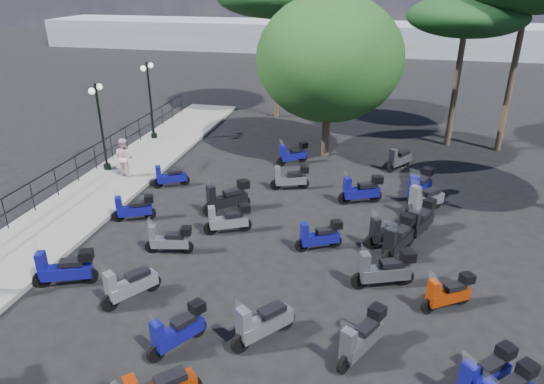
% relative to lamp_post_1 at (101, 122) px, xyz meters
% --- Properties ---
extents(ground, '(120.00, 120.00, 0.00)m').
position_rel_lamp_post_1_xyz_m(ground, '(7.38, -6.37, -2.28)').
color(ground, black).
rests_on(ground, ground).
extents(sidewalk, '(3.00, 30.00, 0.15)m').
position_rel_lamp_post_1_xyz_m(sidewalk, '(0.88, -3.37, -2.20)').
color(sidewalk, slate).
rests_on(sidewalk, ground).
extents(railing, '(0.04, 26.04, 1.10)m').
position_rel_lamp_post_1_xyz_m(railing, '(-0.42, -3.57, -1.38)').
color(railing, black).
rests_on(railing, sidewalk).
extents(lamp_post_1, '(0.42, 1.09, 3.73)m').
position_rel_lamp_post_1_xyz_m(lamp_post_1, '(0.00, 0.00, 0.00)').
color(lamp_post_1, black).
rests_on(lamp_post_1, sidewalk).
extents(lamp_post_2, '(0.31, 1.13, 3.85)m').
position_rel_lamp_post_1_xyz_m(lamp_post_2, '(0.05, 4.56, 0.07)').
color(lamp_post_2, black).
rests_on(lamp_post_2, sidewalk).
extents(pedestrian_far, '(0.93, 0.80, 1.62)m').
position_rel_lamp_post_1_xyz_m(pedestrian_far, '(1.15, -0.48, -1.31)').
color(pedestrian_far, beige).
rests_on(pedestrian_far, sidewalk).
extents(scooter_2, '(1.67, 0.86, 1.39)m').
position_rel_lamp_post_1_xyz_m(scooter_2, '(3.30, -7.88, -1.75)').
color(scooter_2, black).
rests_on(scooter_2, ground).
extents(scooter_3, '(1.50, 0.57, 1.20)m').
position_rel_lamp_post_1_xyz_m(scooter_3, '(5.40, -5.66, -1.82)').
color(scooter_3, black).
rests_on(scooter_3, ground).
extents(scooter_4, '(1.40, 0.82, 1.20)m').
position_rel_lamp_post_1_xyz_m(scooter_4, '(3.30, -3.89, -1.82)').
color(scooter_4, black).
rests_on(scooter_4, ground).
extents(scooter_5, '(1.35, 0.89, 1.20)m').
position_rel_lamp_post_1_xyz_m(scooter_5, '(3.32, -0.88, -1.86)').
color(scooter_5, black).
rests_on(scooter_5, ground).
extents(scooter_8, '(1.07, 1.50, 1.38)m').
position_rel_lamp_post_1_xyz_m(scooter_8, '(5.37, -8.14, -1.80)').
color(scooter_8, black).
rests_on(scooter_8, ground).
extents(scooter_9, '(1.51, 1.36, 1.48)m').
position_rel_lamp_post_1_xyz_m(scooter_9, '(6.28, -2.57, -1.72)').
color(scooter_9, black).
rests_on(scooter_9, ground).
extents(scooter_10, '(1.51, 0.90, 1.29)m').
position_rel_lamp_post_1_xyz_m(scooter_10, '(6.78, -4.03, -1.79)').
color(scooter_10, black).
rests_on(scooter_10, ground).
extents(scooter_11, '(1.30, 1.11, 1.24)m').
position_rel_lamp_post_1_xyz_m(scooter_11, '(7.69, 2.75, -1.81)').
color(scooter_11, black).
rests_on(scooter_11, ground).
extents(scooter_13, '(1.25, 1.47, 1.45)m').
position_rel_lamp_post_1_xyz_m(scooter_13, '(9.13, -8.86, -1.77)').
color(scooter_13, black).
rests_on(scooter_13, ground).
extents(scooter_14, '(1.00, 1.44, 1.28)m').
position_rel_lamp_post_1_xyz_m(scooter_14, '(7.30, -9.52, -1.79)').
color(scooter_14, black).
rests_on(scooter_14, ground).
extents(scooter_15, '(1.43, 0.88, 1.23)m').
position_rel_lamp_post_1_xyz_m(scooter_15, '(9.87, -4.43, -1.81)').
color(scooter_15, black).
rests_on(scooter_15, ground).
extents(scooter_16, '(1.63, 0.92, 1.38)m').
position_rel_lamp_post_1_xyz_m(scooter_16, '(10.94, -0.72, -1.76)').
color(scooter_16, black).
rests_on(scooter_16, ground).
extents(scooter_17, '(1.53, 0.75, 1.26)m').
position_rel_lamp_post_1_xyz_m(scooter_17, '(8.11, -0.06, -1.80)').
color(scooter_17, black).
rests_on(scooter_17, ground).
extents(scooter_20, '(1.01, 1.55, 1.36)m').
position_rel_lamp_post_1_xyz_m(scooter_20, '(11.41, -8.88, -1.76)').
color(scooter_20, black).
rests_on(scooter_20, ground).
extents(scooter_21, '(1.49, 1.04, 1.33)m').
position_rel_lamp_post_1_xyz_m(scooter_21, '(12.00, -3.69, -1.78)').
color(scooter_21, black).
rests_on(scooter_21, ground).
extents(scooter_22, '(1.03, 1.68, 1.45)m').
position_rel_lamp_post_1_xyz_m(scooter_22, '(13.10, 0.09, -1.73)').
color(scooter_22, black).
rests_on(scooter_22, ground).
extents(scooter_23, '(1.41, 1.39, 1.49)m').
position_rel_lamp_post_1_xyz_m(scooter_23, '(13.21, -1.06, -1.76)').
color(scooter_23, black).
rests_on(scooter_23, ground).
extents(scooter_25, '(1.30, 1.23, 1.30)m').
position_rel_lamp_post_1_xyz_m(scooter_25, '(13.90, -9.40, -1.79)').
color(scooter_25, black).
rests_on(scooter_25, ground).
extents(scooter_26, '(1.34, 0.97, 1.21)m').
position_rel_lamp_post_1_xyz_m(scooter_26, '(13.48, -6.63, -1.82)').
color(scooter_26, black).
rests_on(scooter_26, ground).
extents(scooter_27, '(1.71, 0.89, 1.43)m').
position_rel_lamp_post_1_xyz_m(scooter_27, '(11.86, -6.03, -1.74)').
color(scooter_27, black).
rests_on(scooter_27, ground).
extents(scooter_28, '(1.02, 1.72, 1.47)m').
position_rel_lamp_post_1_xyz_m(scooter_28, '(12.25, -4.24, -1.72)').
color(scooter_28, black).
rests_on(scooter_28, ground).
extents(scooter_29, '(1.07, 1.40, 1.32)m').
position_rel_lamp_post_1_xyz_m(scooter_29, '(12.38, 3.14, -1.82)').
color(scooter_29, black).
rests_on(scooter_29, ground).
extents(scooter_32, '(1.02, 1.72, 1.47)m').
position_rel_lamp_post_1_xyz_m(scooter_32, '(12.96, -2.90, -1.72)').
color(scooter_32, black).
rests_on(scooter_32, ground).
extents(broadleaf_tree, '(6.51, 6.51, 7.27)m').
position_rel_lamp_post_1_xyz_m(broadleaf_tree, '(8.98, 4.27, 2.22)').
color(broadleaf_tree, '#38281E').
rests_on(broadleaf_tree, ground).
extents(pine_0, '(5.38, 5.38, 7.09)m').
position_rel_lamp_post_1_xyz_m(pine_0, '(14.83, 7.09, 3.85)').
color(pine_0, '#38281E').
rests_on(pine_0, ground).
extents(distant_hills, '(70.00, 8.00, 3.00)m').
position_rel_lamp_post_1_xyz_m(distant_hills, '(7.38, 38.63, -0.78)').
color(distant_hills, gray).
rests_on(distant_hills, ground).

